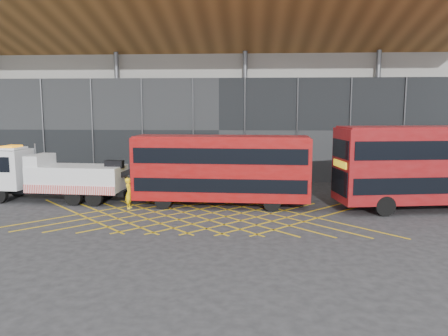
# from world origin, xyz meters

# --- Properties ---
(ground_plane) EXTENTS (120.00, 120.00, 0.00)m
(ground_plane) POSITION_xyz_m (0.00, 0.00, 0.00)
(ground_plane) COLOR #242427
(road_markings) EXTENTS (19.96, 7.16, 0.01)m
(road_markings) POSITION_xyz_m (1.60, 0.00, 0.01)
(road_markings) COLOR gold
(road_markings) RESTS_ON ground_plane
(construction_building) EXTENTS (55.00, 23.97, 18.00)m
(construction_building) POSITION_xyz_m (1.92, 18.40, 8.98)
(construction_building) COLOR gray
(construction_building) RESTS_ON ground_plane
(recovery_truck) EXTENTS (10.03, 3.02, 3.48)m
(recovery_truck) POSITION_xyz_m (-7.74, 3.23, 1.61)
(recovery_truck) COLOR black
(recovery_truck) RESTS_ON ground_plane
(bus_towed) EXTENTS (10.25, 2.74, 4.13)m
(bus_towed) POSITION_xyz_m (2.77, 2.45, 2.30)
(bus_towed) COLOR maroon
(bus_towed) RESTS_ON ground_plane
(bus_second) EXTENTS (11.85, 4.44, 4.71)m
(bus_second) POSITION_xyz_m (15.09, 2.40, 2.62)
(bus_second) COLOR maroon
(bus_second) RESTS_ON ground_plane
(worker) EXTENTS (0.46, 0.67, 1.78)m
(worker) POSITION_xyz_m (-2.45, 1.56, 0.89)
(worker) COLOR yellow
(worker) RESTS_ON ground_plane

